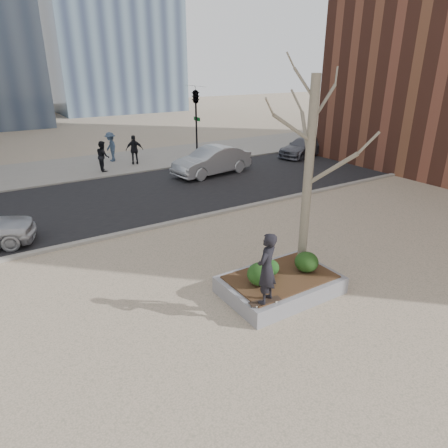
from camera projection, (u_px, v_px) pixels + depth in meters
ground at (249, 303)px, 10.19m from camera, size 120.00×120.00×0.00m
street at (120, 199)px, 18.03m from camera, size 60.00×8.00×0.02m
far_sidewalk at (81, 167)px, 23.51m from camera, size 60.00×6.00×0.02m
planter at (280, 285)px, 10.61m from camera, size 3.00×2.00×0.45m
planter_mulch at (281, 277)px, 10.51m from camera, size 2.70×1.70×0.04m
sycamore_tree at (311, 145)px, 10.00m from camera, size 2.80×2.80×6.60m
shrub_left at (260, 274)px, 10.02m from camera, size 0.68×0.68×0.58m
shrub_middle at (270, 268)px, 10.51m from camera, size 0.50×0.50×0.42m
shrub_right at (306, 262)px, 10.68m from camera, size 0.64×0.64×0.54m
skateboard at (265, 302)px, 9.37m from camera, size 0.80×0.32×0.08m
skateboarder at (267, 268)px, 9.03m from camera, size 0.74×0.65×1.72m
car_silver at (212, 161)px, 21.74m from camera, size 4.70×2.21×1.49m
car_third at (304, 147)px, 26.10m from camera, size 4.36×2.60×1.18m
pedestrian_a at (103, 156)px, 22.37m from camera, size 0.69×0.86×1.69m
pedestrian_b at (111, 147)px, 24.59m from camera, size 0.71×1.18×1.79m
pedestrian_c at (134, 150)px, 23.87m from camera, size 1.10×0.71×1.73m
traffic_light_far at (196, 125)px, 24.02m from camera, size 0.60×2.48×4.50m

